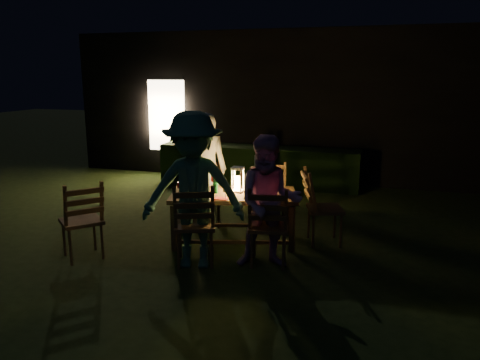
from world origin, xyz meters
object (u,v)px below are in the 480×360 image
(dining_table, at_px, (234,198))
(ice_bucket, at_px, (263,162))
(chair_far_right, at_px, (271,206))
(chair_end, at_px, (323,220))
(chair_near_right, at_px, (268,240))
(lantern, at_px, (238,181))
(bottle_bucket_b, at_px, (266,159))
(person_opp_left, at_px, (193,191))
(chair_far_left, at_px, (207,205))
(bottle_bucket_a, at_px, (259,159))
(person_house_side, at_px, (206,169))
(chair_spare, at_px, (83,234))
(person_opp_right, at_px, (269,202))
(side_table, at_px, (263,172))
(bottle_table, at_px, (215,183))
(chair_near_left, at_px, (195,239))

(dining_table, bearing_deg, ice_bucket, 78.21)
(chair_far_right, height_order, chair_end, chair_end)
(chair_near_right, height_order, lantern, lantern)
(dining_table, height_order, lantern, lantern)
(chair_far_right, height_order, bottle_bucket_b, chair_far_right)
(person_opp_left, bearing_deg, lantern, 60.11)
(chair_far_left, distance_m, bottle_bucket_a, 1.66)
(person_house_side, xyz_separation_m, lantern, (0.69, -0.60, -0.00))
(chair_far_right, relative_size, chair_spare, 0.93)
(person_house_side, xyz_separation_m, person_opp_right, (1.32, -1.33, -0.06))
(lantern, xyz_separation_m, side_table, (-0.20, 2.12, -0.31))
(person_house_side, bearing_deg, chair_far_right, 177.16)
(chair_far_right, xyz_separation_m, bottle_bucket_b, (-0.43, 1.33, 0.49))
(chair_end, distance_m, person_opp_right, 1.23)
(chair_near_right, xyz_separation_m, person_opp_left, (-0.85, -0.29, 0.63))
(chair_end, xyz_separation_m, person_opp_left, (-1.39, -1.25, 0.62))
(bottle_table, distance_m, ice_bucket, 2.26)
(dining_table, relative_size, ice_bucket, 6.22)
(lantern, xyz_separation_m, ice_bucket, (-0.20, 2.12, -0.12))
(ice_bucket, bearing_deg, person_opp_left, -90.84)
(chair_far_left, xyz_separation_m, person_opp_right, (1.30, -1.28, 0.49))
(person_house_side, height_order, person_opp_left, person_opp_left)
(chair_far_right, bearing_deg, chair_near_left, 60.32)
(chair_end, relative_size, bottle_table, 3.84)
(chair_far_right, relative_size, bottle_bucket_b, 3.08)
(bottle_bucket_b, bearing_deg, lantern, -86.16)
(chair_far_left, bearing_deg, chair_end, 152.63)
(person_opp_right, xyz_separation_m, side_table, (-0.82, 2.85, -0.25))
(chair_spare, bearing_deg, bottle_table, -12.17)
(chair_spare, height_order, ice_bucket, chair_spare)
(chair_far_right, height_order, lantern, lantern)
(bottle_bucket_b, bearing_deg, chair_near_right, -75.15)
(dining_table, xyz_separation_m, lantern, (0.03, 0.06, 0.23))
(chair_spare, relative_size, ice_bucket, 3.53)
(dining_table, xyz_separation_m, chair_near_left, (-0.22, -0.87, -0.31))
(chair_near_left, relative_size, chair_far_right, 1.10)
(chair_far_right, bearing_deg, bottle_bucket_a, -79.90)
(person_opp_right, bearing_deg, chair_near_right, 92.50)
(chair_end, bearing_deg, person_opp_left, -65.55)
(chair_spare, relative_size, person_opp_right, 0.66)
(chair_near_right, height_order, chair_end, chair_end)
(ice_bucket, xyz_separation_m, bottle_bucket_b, (0.05, 0.04, 0.05))
(chair_near_right, height_order, chair_far_left, chair_near_right)
(person_house_side, bearing_deg, chair_far_left, 88.83)
(dining_table, height_order, bottle_bucket_b, bottle_bucket_b)
(chair_end, xyz_separation_m, person_opp_right, (-0.52, -1.00, 0.48))
(chair_near_right, distance_m, person_opp_right, 0.49)
(chair_near_left, distance_m, bottle_bucket_a, 3.05)
(chair_far_right, height_order, side_table, chair_far_right)
(chair_end, distance_m, lantern, 1.30)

